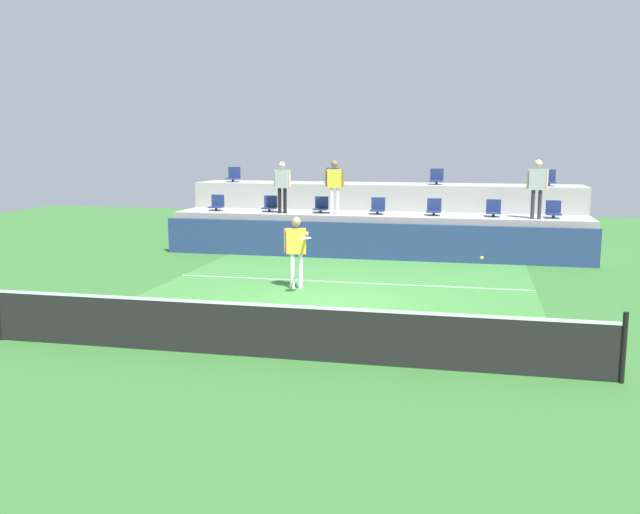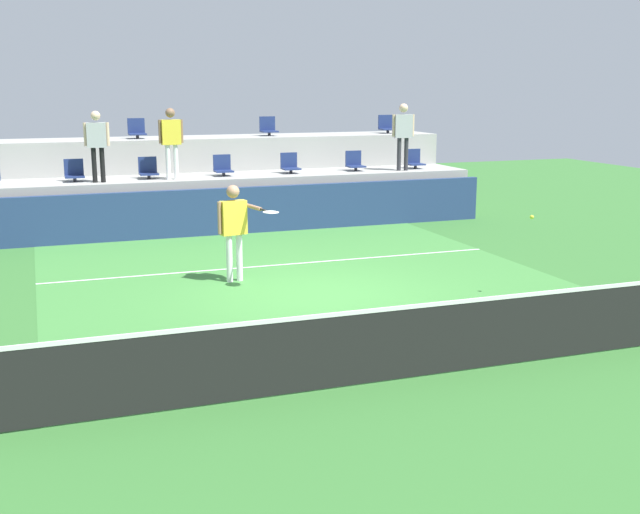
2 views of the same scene
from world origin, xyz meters
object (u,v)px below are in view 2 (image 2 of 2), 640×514
at_px(stadium_chair_lower_mid_right, 290,165).
at_px(stadium_chair_upper_right, 268,128).
at_px(tennis_player, 235,223).
at_px(stadium_chair_lower_center, 223,167).
at_px(stadium_chair_upper_left, 137,130).
at_px(stadium_chair_lower_mid_left, 148,170).
at_px(spectator_in_grey, 97,140).
at_px(tennis_ball, 532,217).
at_px(stadium_chair_lower_far_right, 414,160).
at_px(spectator_leaning_on_rail, 403,130).
at_px(stadium_chair_upper_far_right, 387,126).
at_px(spectator_in_white, 171,137).
at_px(stadium_chair_lower_left, 74,172).
at_px(stadium_chair_lower_right, 355,163).

relative_size(stadium_chair_lower_mid_right, stadium_chair_upper_right, 1.00).
bearing_deg(tennis_player, stadium_chair_lower_center, 78.92).
bearing_deg(stadium_chair_upper_left, stadium_chair_lower_mid_left, -89.82).
xyz_separation_m(spectator_in_grey, tennis_ball, (6.15, -8.17, -0.87)).
distance_m(tennis_player, tennis_ball, 5.08).
distance_m(stadium_chair_lower_far_right, spectator_in_grey, 8.34).
bearing_deg(stadium_chair_upper_right, stadium_chair_lower_mid_left, -153.07).
height_order(stadium_chair_lower_mid_right, spectator_leaning_on_rail, spectator_leaning_on_rail).
distance_m(stadium_chair_upper_left, stadium_chair_upper_far_right, 7.11).
relative_size(tennis_player, spectator_in_white, 1.03).
xyz_separation_m(stadium_chair_lower_far_right, spectator_leaning_on_rail, (-0.54, -0.38, 0.84)).
xyz_separation_m(stadium_chair_lower_left, stadium_chair_upper_left, (1.70, 1.80, 0.85)).
distance_m(stadium_chair_lower_far_right, tennis_ball, 8.82).
bearing_deg(tennis_ball, stadium_chair_upper_left, 115.65).
xyz_separation_m(spectator_leaning_on_rail, tennis_ball, (-1.61, -8.17, -0.95)).
distance_m(stadium_chair_lower_mid_right, stadium_chair_upper_right, 1.99).
bearing_deg(stadium_chair_lower_right, tennis_ball, -92.71).
height_order(stadium_chair_lower_mid_left, tennis_ball, stadium_chair_lower_mid_left).
relative_size(tennis_player, spectator_in_grey, 1.06).
bearing_deg(spectator_in_grey, stadium_chair_upper_right, 24.81).
distance_m(stadium_chair_lower_mid_right, tennis_player, 6.53).
distance_m(stadium_chair_lower_center, tennis_player, 5.97).
xyz_separation_m(stadium_chair_upper_left, spectator_in_white, (0.52, -2.18, -0.05)).
distance_m(stadium_chair_lower_left, stadium_chair_lower_right, 7.08).
relative_size(stadium_chair_lower_left, stadium_chair_lower_mid_left, 1.00).
relative_size(stadium_chair_lower_center, spectator_in_grey, 0.32).
xyz_separation_m(stadium_chair_lower_center, stadium_chair_upper_left, (-1.84, 1.80, 0.85)).
xyz_separation_m(stadium_chair_lower_far_right, spectator_in_white, (-6.60, -0.38, 0.80)).
height_order(stadium_chair_lower_center, stadium_chair_lower_right, same).
bearing_deg(stadium_chair_lower_mid_left, stadium_chair_lower_mid_right, 0.00).
bearing_deg(tennis_ball, stadium_chair_lower_far_right, 75.92).
height_order(stadium_chair_upper_left, stadium_chair_upper_far_right, same).
bearing_deg(stadium_chair_lower_mid_left, stadium_chair_upper_right, 26.93).
xyz_separation_m(stadium_chair_lower_mid_left, spectator_in_grey, (-1.18, -0.38, 0.76)).
xyz_separation_m(stadium_chair_lower_mid_left, stadium_chair_upper_left, (-0.01, 1.80, 0.85)).
distance_m(stadium_chair_lower_left, tennis_ball, 10.85).
height_order(stadium_chair_lower_right, stadium_chair_upper_left, stadium_chair_upper_left).
bearing_deg(tennis_ball, stadium_chair_lower_center, 110.12).
xyz_separation_m(stadium_chair_lower_center, tennis_player, (-1.14, -5.84, -0.40)).
distance_m(stadium_chair_lower_right, stadium_chair_upper_right, 2.70).
height_order(stadium_chair_lower_far_right, spectator_leaning_on_rail, spectator_leaning_on_rail).
relative_size(stadium_chair_lower_mid_left, stadium_chair_lower_right, 1.00).
height_order(stadium_chair_lower_center, spectator_in_grey, spectator_in_grey).
relative_size(stadium_chair_lower_right, stadium_chair_upper_far_right, 1.00).
bearing_deg(stadium_chair_upper_left, tennis_player, -84.81).
distance_m(stadium_chair_upper_left, spectator_leaning_on_rail, 6.94).
height_order(stadium_chair_lower_mid_left, tennis_player, stadium_chair_lower_mid_left).
relative_size(stadium_chair_upper_far_right, tennis_player, 0.30).
relative_size(stadium_chair_lower_mid_left, spectator_in_grey, 0.32).
xyz_separation_m(stadium_chair_upper_left, spectator_leaning_on_rail, (6.59, -2.18, -0.01)).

